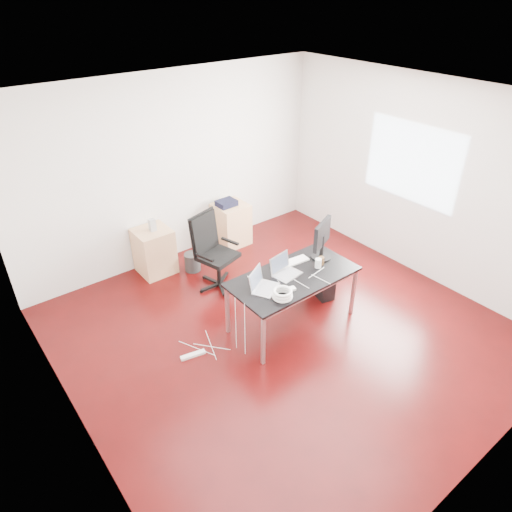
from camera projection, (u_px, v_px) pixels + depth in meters
room_shell at (289, 233)px, 5.06m from camera, size 5.00×5.00×5.00m
desk at (293, 279)px, 5.57m from camera, size 1.60×0.80×0.73m
office_chair at (213, 248)px, 6.34m from camera, size 0.59×0.61×1.08m
filing_cabinet_left at (154, 251)px, 6.77m from camera, size 0.50×0.50×0.70m
filing_cabinet_right at (231, 224)px, 7.50m from camera, size 0.50×0.50×0.70m
pc_tower at (321, 280)px, 6.35m from camera, size 0.30×0.48×0.44m
wastebasket at (192, 262)px, 6.90m from camera, size 0.31×0.31×0.28m
power_strip at (193, 355)px, 5.38m from camera, size 0.31×0.12×0.04m
laptop_left at (262, 285)px, 5.28m from camera, size 0.41×0.38×0.23m
laptop_right at (285, 270)px, 5.54m from camera, size 0.37×0.30×0.23m
monitor at (322, 238)px, 5.76m from camera, size 0.43×0.26×0.51m
keyboard at (293, 262)px, 5.78m from camera, size 0.45×0.19×0.02m
cup_white at (318, 263)px, 5.67m from camera, size 0.09×0.09×0.12m
cup_brown at (321, 261)px, 5.73m from camera, size 0.10×0.10×0.10m
cable_coil at (282, 294)px, 5.13m from camera, size 0.24×0.24×0.11m
power_adapter at (292, 289)px, 5.28m from camera, size 0.09×0.09×0.03m
speaker at (152, 225)px, 6.53m from camera, size 0.09×0.08×0.18m
navy_garment at (226, 203)px, 7.26m from camera, size 0.31×0.25×0.09m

